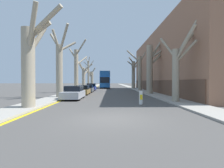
{
  "coord_description": "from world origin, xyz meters",
  "views": [
    {
      "loc": [
        -0.05,
        -8.7,
        1.88
      ],
      "look_at": [
        0.4,
        34.03,
        1.2
      ],
      "focal_mm": 28.0,
      "sensor_mm": 36.0,
      "label": 1
    }
  ],
  "objects_px": {
    "street_tree_left_0": "(30,61)",
    "parked_car_1": "(83,90)",
    "street_tree_left_5": "(91,77)",
    "parked_car_3": "(91,87)",
    "street_tree_left_1": "(60,66)",
    "street_tree_left_3": "(84,77)",
    "street_tree_right_1": "(150,67)",
    "parked_car_0": "(74,93)",
    "street_tree_right_2": "(140,72)",
    "traffic_bollard": "(141,98)",
    "street_tree_right_3": "(134,73)",
    "street_tree_right_0": "(178,67)",
    "street_tree_left_2": "(77,69)",
    "street_tree_left_4": "(88,73)",
    "parked_car_2": "(88,89)",
    "double_decker_bus": "(105,79)"
  },
  "relations": [
    {
      "from": "parked_car_2",
      "to": "traffic_bollard",
      "type": "height_order",
      "value": "parked_car_2"
    },
    {
      "from": "street_tree_left_3",
      "to": "parked_car_0",
      "type": "xyz_separation_m",
      "value": [
        1.94,
        -19.59,
        -2.15
      ]
    },
    {
      "from": "street_tree_left_1",
      "to": "street_tree_right_1",
      "type": "relative_size",
      "value": 0.98
    },
    {
      "from": "street_tree_left_3",
      "to": "parked_car_3",
      "type": "height_order",
      "value": "street_tree_left_3"
    },
    {
      "from": "street_tree_left_2",
      "to": "street_tree_right_0",
      "type": "relative_size",
      "value": 1.19
    },
    {
      "from": "street_tree_right_0",
      "to": "street_tree_right_2",
      "type": "bearing_deg",
      "value": 90.54
    },
    {
      "from": "street_tree_left_1",
      "to": "street_tree_right_3",
      "type": "distance_m",
      "value": 26.66
    },
    {
      "from": "street_tree_left_5",
      "to": "parked_car_2",
      "type": "xyz_separation_m",
      "value": [
        2.05,
        -24.74,
        -2.45
      ]
    },
    {
      "from": "street_tree_left_2",
      "to": "street_tree_left_4",
      "type": "height_order",
      "value": "street_tree_left_2"
    },
    {
      "from": "street_tree_right_3",
      "to": "double_decker_bus",
      "type": "xyz_separation_m",
      "value": [
        -7.19,
        4.39,
        -1.46
      ]
    },
    {
      "from": "street_tree_left_1",
      "to": "parked_car_1",
      "type": "distance_m",
      "value": 5.88
    },
    {
      "from": "street_tree_left_0",
      "to": "street_tree_left_2",
      "type": "height_order",
      "value": "street_tree_left_2"
    },
    {
      "from": "street_tree_left_2",
      "to": "street_tree_left_5",
      "type": "height_order",
      "value": "street_tree_left_2"
    },
    {
      "from": "traffic_bollard",
      "to": "parked_car_1",
      "type": "bearing_deg",
      "value": 121.36
    },
    {
      "from": "street_tree_left_5",
      "to": "parked_car_1",
      "type": "relative_size",
      "value": 1.53
    },
    {
      "from": "street_tree_left_0",
      "to": "parked_car_2",
      "type": "bearing_deg",
      "value": 84.85
    },
    {
      "from": "street_tree_left_0",
      "to": "parked_car_1",
      "type": "height_order",
      "value": "street_tree_left_0"
    },
    {
      "from": "street_tree_left_0",
      "to": "street_tree_right_1",
      "type": "height_order",
      "value": "street_tree_right_1"
    },
    {
      "from": "street_tree_left_2",
      "to": "street_tree_left_4",
      "type": "relative_size",
      "value": 1.03
    },
    {
      "from": "street_tree_left_2",
      "to": "double_decker_bus",
      "type": "xyz_separation_m",
      "value": [
        4.21,
        19.51,
        -1.35
      ]
    },
    {
      "from": "street_tree_left_5",
      "to": "double_decker_bus",
      "type": "xyz_separation_m",
      "value": [
        4.57,
        -6.2,
        -0.54
      ]
    },
    {
      "from": "street_tree_left_1",
      "to": "street_tree_left_3",
      "type": "distance_m",
      "value": 18.11
    },
    {
      "from": "street_tree_left_5",
      "to": "street_tree_right_0",
      "type": "xyz_separation_m",
      "value": [
        11.78,
        -39.24,
        0.02
      ]
    },
    {
      "from": "street_tree_right_1",
      "to": "parked_car_1",
      "type": "bearing_deg",
      "value": -176.24
    },
    {
      "from": "street_tree_right_0",
      "to": "parked_car_3",
      "type": "distance_m",
      "value": 22.42
    },
    {
      "from": "street_tree_right_0",
      "to": "street_tree_left_5",
      "type": "bearing_deg",
      "value": 106.71
    },
    {
      "from": "street_tree_left_5",
      "to": "parked_car_3",
      "type": "xyz_separation_m",
      "value": [
        2.05,
        -19.18,
        -2.39
      ]
    },
    {
      "from": "street_tree_left_4",
      "to": "parked_car_3",
      "type": "xyz_separation_m",
      "value": [
        1.93,
        -10.9,
        -3.37
      ]
    },
    {
      "from": "street_tree_left_2",
      "to": "parked_car_2",
      "type": "distance_m",
      "value": 3.81
    },
    {
      "from": "street_tree_left_5",
      "to": "street_tree_right_1",
      "type": "distance_m",
      "value": 31.55
    },
    {
      "from": "street_tree_left_1",
      "to": "street_tree_right_3",
      "type": "xyz_separation_m",
      "value": [
        11.62,
        24.0,
        0.33
      ]
    },
    {
      "from": "street_tree_right_1",
      "to": "street_tree_right_2",
      "type": "xyz_separation_m",
      "value": [
        -0.11,
        8.68,
        -0.2
      ]
    },
    {
      "from": "street_tree_left_2",
      "to": "street_tree_left_4",
      "type": "distance_m",
      "value": 17.43
    },
    {
      "from": "street_tree_left_1",
      "to": "parked_car_0",
      "type": "distance_m",
      "value": 3.85
    },
    {
      "from": "street_tree_right_0",
      "to": "parked_car_2",
      "type": "bearing_deg",
      "value": 123.86
    },
    {
      "from": "street_tree_right_3",
      "to": "double_decker_bus",
      "type": "bearing_deg",
      "value": 148.6
    },
    {
      "from": "traffic_bollard",
      "to": "street_tree_right_1",
      "type": "bearing_deg",
      "value": 73.19
    },
    {
      "from": "street_tree_left_1",
      "to": "street_tree_left_2",
      "type": "distance_m",
      "value": 8.89
    },
    {
      "from": "street_tree_right_3",
      "to": "parked_car_0",
      "type": "xyz_separation_m",
      "value": [
        -9.71,
        -25.5,
        -3.32
      ]
    },
    {
      "from": "street_tree_left_1",
      "to": "street_tree_left_3",
      "type": "relative_size",
      "value": 1.2
    },
    {
      "from": "parked_car_0",
      "to": "parked_car_1",
      "type": "height_order",
      "value": "parked_car_0"
    },
    {
      "from": "street_tree_right_2",
      "to": "street_tree_right_3",
      "type": "relative_size",
      "value": 1.01
    },
    {
      "from": "street_tree_left_1",
      "to": "street_tree_right_2",
      "type": "height_order",
      "value": "street_tree_right_2"
    },
    {
      "from": "street_tree_left_3",
      "to": "street_tree_right_1",
      "type": "height_order",
      "value": "street_tree_right_1"
    },
    {
      "from": "parked_car_3",
      "to": "traffic_bollard",
      "type": "bearing_deg",
      "value": -73.33
    },
    {
      "from": "street_tree_left_0",
      "to": "street_tree_left_3",
      "type": "xyz_separation_m",
      "value": [
        -0.33,
        26.03,
        -0.44
      ]
    },
    {
      "from": "street_tree_right_1",
      "to": "parked_car_3",
      "type": "xyz_separation_m",
      "value": [
        -9.66,
        10.11,
        -3.23
      ]
    },
    {
      "from": "street_tree_right_3",
      "to": "parked_car_3",
      "type": "relative_size",
      "value": 2.0
    },
    {
      "from": "street_tree_right_2",
      "to": "parked_car_2",
      "type": "distance_m",
      "value": 10.86
    },
    {
      "from": "street_tree_right_1",
      "to": "street_tree_right_2",
      "type": "bearing_deg",
      "value": 90.71
    }
  ]
}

